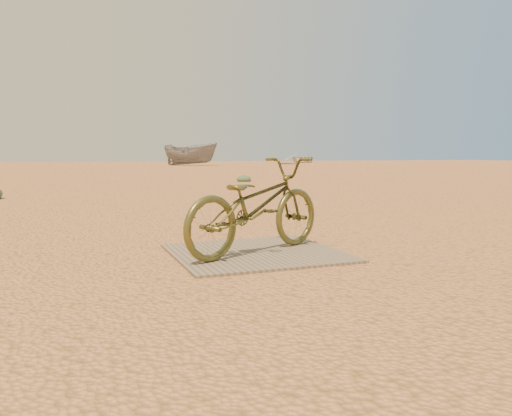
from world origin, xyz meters
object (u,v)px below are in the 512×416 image
object	(u,v)px
boat_mid_right	(190,154)
boat_far_right	(302,158)
plywood_board	(256,253)
bicycle	(256,205)

from	to	relation	value
boat_mid_right	boat_far_right	size ratio (longest dim) A/B	0.94
boat_far_right	plywood_board	bearing A→B (deg)	-101.53
bicycle	boat_far_right	size ratio (longest dim) A/B	0.31
boat_mid_right	boat_far_right	bearing A→B (deg)	-16.55
bicycle	boat_mid_right	bearing A→B (deg)	-37.25
boat_mid_right	bicycle	bearing A→B (deg)	-153.28
plywood_board	bicycle	bearing A→B (deg)	-112.30
bicycle	boat_far_right	bearing A→B (deg)	-51.32
boat_mid_right	boat_far_right	distance (m)	17.99
plywood_board	boat_mid_right	distance (m)	36.09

